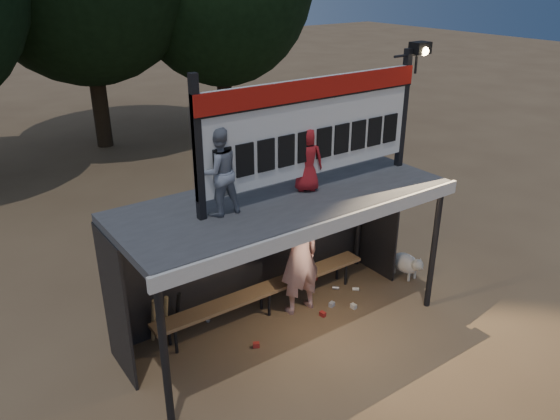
# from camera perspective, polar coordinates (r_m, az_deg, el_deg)

# --- Properties ---
(ground) EXTENTS (80.00, 80.00, 0.00)m
(ground) POSITION_cam_1_polar(r_m,az_deg,el_deg) (9.08, 0.44, -12.19)
(ground) COLOR brown
(ground) RESTS_ON ground
(player) EXTENTS (0.77, 0.52, 2.06)m
(player) POSITION_cam_1_polar(r_m,az_deg,el_deg) (8.97, 2.07, -4.86)
(player) COLOR white
(player) RESTS_ON ground
(child_a) EXTENTS (0.59, 0.47, 1.19)m
(child_a) POSITION_cam_1_polar(r_m,az_deg,el_deg) (7.19, -6.46, 3.99)
(child_a) COLOR gray
(child_a) RESTS_ON dugout_shelter
(child_b) EXTENTS (0.55, 0.50, 0.95)m
(child_b) POSITION_cam_1_polar(r_m,az_deg,el_deg) (8.00, 2.85, 5.28)
(child_b) COLOR maroon
(child_b) RESTS_ON dugout_shelter
(dugout_shelter) EXTENTS (5.10, 2.08, 2.32)m
(dugout_shelter) POSITION_cam_1_polar(r_m,az_deg,el_deg) (8.30, -0.50, -1.02)
(dugout_shelter) COLOR #39393C
(dugout_shelter) RESTS_ON ground
(scoreboard_assembly) EXTENTS (4.10, 0.27, 1.99)m
(scoreboard_assembly) POSITION_cam_1_polar(r_m,az_deg,el_deg) (7.92, 3.87, 9.07)
(scoreboard_assembly) COLOR black
(scoreboard_assembly) RESTS_ON dugout_shelter
(bench) EXTENTS (4.00, 0.35, 0.48)m
(bench) POSITION_cam_1_polar(r_m,az_deg,el_deg) (9.21, -1.57, -8.35)
(bench) COLOR olive
(bench) RESTS_ON ground
(dog) EXTENTS (0.36, 0.81, 0.49)m
(dog) POSITION_cam_1_polar(r_m,az_deg,el_deg) (10.56, 13.13, -5.46)
(dog) COLOR silver
(dog) RESTS_ON ground
(bats) EXTENTS (0.47, 0.32, 0.84)m
(bats) POSITION_cam_1_polar(r_m,az_deg,el_deg) (8.77, -11.87, -10.80)
(bats) COLOR #A07E4A
(bats) RESTS_ON ground
(litter) EXTENTS (2.75, 1.25, 0.08)m
(litter) POSITION_cam_1_polar(r_m,az_deg,el_deg) (9.56, 3.32, -9.85)
(litter) COLOR #AC211D
(litter) RESTS_ON ground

